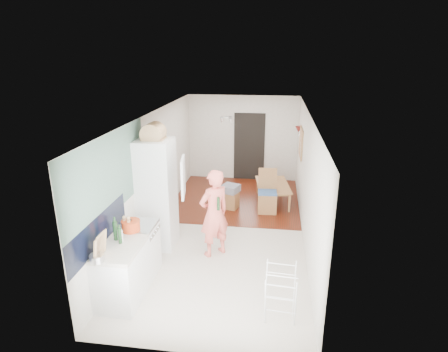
% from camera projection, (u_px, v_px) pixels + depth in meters
% --- Properties ---
extents(room_shell, '(3.20, 7.00, 2.50)m').
position_uv_depth(room_shell, '(227.00, 176.00, 7.69)').
color(room_shell, silver).
rests_on(room_shell, ground).
extents(floor, '(3.20, 7.00, 0.01)m').
position_uv_depth(floor, '(227.00, 230.00, 8.09)').
color(floor, beige).
rests_on(floor, ground).
extents(wood_floor_overlay, '(3.20, 3.30, 0.01)m').
position_uv_depth(wood_floor_overlay, '(236.00, 198.00, 9.83)').
color(wood_floor_overlay, '#61180A').
rests_on(wood_floor_overlay, room_shell).
extents(sage_wall_panel, '(0.02, 3.00, 1.30)m').
position_uv_depth(sage_wall_panel, '(110.00, 175.00, 5.83)').
color(sage_wall_panel, slate).
rests_on(sage_wall_panel, room_shell).
extents(tile_splashback, '(0.02, 1.90, 0.50)m').
position_uv_depth(tile_splashback, '(99.00, 232.00, 5.53)').
color(tile_splashback, black).
rests_on(tile_splashback, room_shell).
extents(doorway_recess, '(0.90, 0.04, 2.00)m').
position_uv_depth(doorway_recess, '(249.00, 147.00, 11.01)').
color(doorway_recess, black).
rests_on(doorway_recess, room_shell).
extents(base_cabinet, '(0.60, 0.90, 0.86)m').
position_uv_depth(base_cabinet, '(122.00, 275.00, 5.73)').
color(base_cabinet, silver).
rests_on(base_cabinet, room_shell).
extents(worktop, '(0.62, 0.92, 0.06)m').
position_uv_depth(worktop, '(119.00, 249.00, 5.58)').
color(worktop, beige).
rests_on(worktop, room_shell).
extents(range_cooker, '(0.60, 0.60, 0.88)m').
position_uv_depth(range_cooker, '(139.00, 250.00, 6.43)').
color(range_cooker, silver).
rests_on(range_cooker, room_shell).
extents(cooker_top, '(0.60, 0.60, 0.04)m').
position_uv_depth(cooker_top, '(137.00, 226.00, 6.28)').
color(cooker_top, '#BABABC').
rests_on(cooker_top, room_shell).
extents(fridge_housing, '(0.66, 0.66, 2.15)m').
position_uv_depth(fridge_housing, '(157.00, 194.00, 7.18)').
color(fridge_housing, silver).
rests_on(fridge_housing, room_shell).
extents(fridge_door, '(0.14, 0.56, 0.70)m').
position_uv_depth(fridge_door, '(183.00, 177.00, 6.67)').
color(fridge_door, silver).
rests_on(fridge_door, room_shell).
extents(fridge_interior, '(0.02, 0.52, 0.66)m').
position_uv_depth(fridge_interior, '(171.00, 171.00, 6.99)').
color(fridge_interior, white).
rests_on(fridge_interior, room_shell).
extents(pinboard, '(0.03, 0.90, 0.70)m').
position_uv_depth(pinboard, '(301.00, 143.00, 9.18)').
color(pinboard, tan).
rests_on(pinboard, room_shell).
extents(pinboard_frame, '(0.00, 0.94, 0.74)m').
position_uv_depth(pinboard_frame, '(300.00, 143.00, 9.18)').
color(pinboard_frame, olive).
rests_on(pinboard_frame, room_shell).
extents(wall_sconce, '(0.18, 0.18, 0.16)m').
position_uv_depth(wall_sconce, '(299.00, 129.00, 9.73)').
color(wall_sconce, maroon).
rests_on(wall_sconce, room_shell).
extents(person, '(0.86, 0.84, 1.99)m').
position_uv_depth(person, '(214.00, 206.00, 6.85)').
color(person, '#F46A5D').
rests_on(person, floor).
extents(dining_table, '(0.82, 1.27, 0.42)m').
position_uv_depth(dining_table, '(273.00, 195.00, 9.52)').
color(dining_table, olive).
rests_on(dining_table, floor).
extents(dining_chair, '(0.46, 0.46, 1.04)m').
position_uv_depth(dining_chair, '(267.00, 192.00, 8.87)').
color(dining_chair, olive).
rests_on(dining_chair, floor).
extents(stool, '(0.40, 0.40, 0.42)m').
position_uv_depth(stool, '(231.00, 200.00, 9.16)').
color(stool, olive).
rests_on(stool, floor).
extents(grey_drape, '(0.51, 0.51, 0.18)m').
position_uv_depth(grey_drape, '(230.00, 189.00, 9.09)').
color(grey_drape, slate).
rests_on(grey_drape, stool).
extents(drying_rack, '(0.46, 0.42, 0.84)m').
position_uv_depth(drying_rack, '(280.00, 295.00, 5.28)').
color(drying_rack, silver).
rests_on(drying_rack, floor).
extents(bread_bin, '(0.47, 0.45, 0.22)m').
position_uv_depth(bread_bin, '(153.00, 133.00, 6.83)').
color(bread_bin, tan).
rests_on(bread_bin, fridge_housing).
extents(red_casserole, '(0.32, 0.32, 0.18)m').
position_uv_depth(red_casserole, '(131.00, 226.00, 6.05)').
color(red_casserole, red).
rests_on(red_casserole, cooker_top).
extents(steel_pan, '(0.24, 0.24, 0.10)m').
position_uv_depth(steel_pan, '(97.00, 258.00, 5.17)').
color(steel_pan, '#BABABC').
rests_on(steel_pan, worktop).
extents(held_bottle, '(0.05, 0.05, 0.25)m').
position_uv_depth(held_bottle, '(218.00, 204.00, 6.68)').
color(held_bottle, '#1B3A1C').
rests_on(held_bottle, person).
extents(bottle_a, '(0.08, 0.08, 0.30)m').
position_uv_depth(bottle_a, '(116.00, 231.00, 5.73)').
color(bottle_a, '#1B3A1C').
rests_on(bottle_a, worktop).
extents(bottle_b, '(0.07, 0.07, 0.25)m').
position_uv_depth(bottle_b, '(120.00, 236.00, 5.64)').
color(bottle_b, '#1B3A1C').
rests_on(bottle_b, worktop).
extents(bottle_c, '(0.10, 0.10, 0.20)m').
position_uv_depth(bottle_c, '(120.00, 236.00, 5.68)').
color(bottle_c, silver).
rests_on(bottle_c, worktop).
extents(pepper_mill_front, '(0.07, 0.07, 0.22)m').
position_uv_depth(pepper_mill_front, '(129.00, 226.00, 5.99)').
color(pepper_mill_front, tan).
rests_on(pepper_mill_front, worktop).
extents(pepper_mill_back, '(0.06, 0.06, 0.20)m').
position_uv_depth(pepper_mill_back, '(125.00, 225.00, 6.05)').
color(pepper_mill_back, tan).
rests_on(pepper_mill_back, worktop).
extents(chopping_boards, '(0.08, 0.27, 0.37)m').
position_uv_depth(chopping_boards, '(100.00, 246.00, 5.23)').
color(chopping_boards, tan).
rests_on(chopping_boards, worktop).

